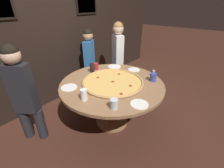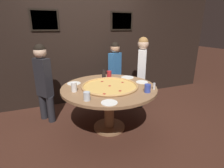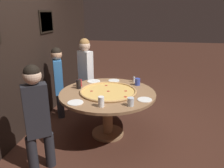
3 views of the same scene
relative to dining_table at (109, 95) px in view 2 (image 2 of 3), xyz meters
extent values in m
plane|color=#422319|center=(0.00, 0.00, -0.60)|extent=(24.00, 24.00, 0.00)
cube|color=black|center=(0.00, 1.34, 0.70)|extent=(6.40, 0.06, 2.60)
cube|color=black|center=(-0.80, 1.30, 1.15)|extent=(0.52, 0.02, 0.40)
cube|color=#936B5B|center=(-0.80, 1.30, 1.15)|extent=(0.46, 0.01, 0.34)
cube|color=black|center=(0.80, 1.30, 1.15)|extent=(0.52, 0.02, 0.40)
cube|color=#936B5B|center=(0.80, 1.30, 1.15)|extent=(0.46, 0.01, 0.34)
cylinder|color=#936B47|center=(0.00, 0.00, 0.12)|extent=(1.49, 1.49, 0.04)
cylinder|color=#936B47|center=(0.00, 0.00, -0.25)|extent=(0.16, 0.16, 0.70)
cylinder|color=#936B47|center=(0.00, 0.00, -0.58)|extent=(0.52, 0.52, 0.04)
cylinder|color=#EAB75B|center=(0.01, -0.01, 0.15)|extent=(0.85, 0.85, 0.01)
torus|color=tan|center=(0.01, -0.01, 0.16)|extent=(0.89, 0.89, 0.03)
cylinder|color=#A8281E|center=(0.01, -0.01, 0.16)|extent=(0.04, 0.04, 0.00)
cylinder|color=#A8281E|center=(-0.18, -0.30, 0.16)|extent=(0.04, 0.04, 0.00)
cylinder|color=#A8281E|center=(0.27, 0.08, 0.16)|extent=(0.04, 0.04, 0.00)
cylinder|color=#A8281E|center=(0.07, -0.28, 0.16)|extent=(0.04, 0.04, 0.00)
cylinder|color=#A8281E|center=(-0.03, 0.25, 0.16)|extent=(0.04, 0.04, 0.00)
cylinder|color=#384CB7|center=(0.42, -0.43, 0.20)|extent=(0.09, 0.09, 0.12)
cylinder|color=silver|center=(-0.45, -0.40, 0.20)|extent=(0.09, 0.09, 0.11)
cylinder|color=#B22328|center=(0.20, 0.52, 0.20)|extent=(0.08, 0.08, 0.11)
cylinder|color=black|center=(0.09, 0.49, 0.21)|extent=(0.07, 0.07, 0.15)
cylinder|color=white|center=(-0.55, -0.02, 0.21)|extent=(0.08, 0.08, 0.14)
cylinder|color=white|center=(0.59, 0.00, 0.15)|extent=(0.20, 0.20, 0.01)
cylinder|color=white|center=(0.50, 0.35, 0.15)|extent=(0.23, 0.23, 0.01)
cylinder|color=white|center=(-0.48, 0.35, 0.15)|extent=(0.22, 0.22, 0.01)
cylinder|color=white|center=(-0.22, -0.58, 0.15)|extent=(0.21, 0.21, 0.01)
cylinder|color=silver|center=(0.58, -0.36, 0.18)|extent=(0.04, 0.04, 0.08)
cylinder|color=#B7B7BC|center=(0.58, -0.36, 0.23)|extent=(0.04, 0.04, 0.01)
cylinder|color=#232328|center=(-0.88, 0.59, -0.36)|extent=(0.18, 0.18, 0.47)
cylinder|color=#232328|center=(-1.01, 0.76, -0.36)|extent=(0.18, 0.18, 0.47)
cube|color=#232328|center=(-0.95, 0.68, 0.21)|extent=(0.29, 0.32, 0.66)
sphere|color=beige|center=(-0.95, 0.68, 0.64)|extent=(0.21, 0.21, 0.21)
sphere|color=black|center=(-0.95, 0.68, 0.68)|extent=(0.19, 0.19, 0.19)
cylinder|color=#232328|center=(1.03, 0.73, -0.35)|extent=(0.18, 0.18, 0.50)
cylinder|color=#232328|center=(0.91, 0.55, -0.35)|extent=(0.18, 0.18, 0.50)
cube|color=white|center=(0.97, 0.64, 0.25)|extent=(0.30, 0.34, 0.70)
sphere|color=beige|center=(0.97, 0.64, 0.71)|extent=(0.22, 0.22, 0.22)
sphere|color=#9E703D|center=(0.97, 0.64, 0.74)|extent=(0.20, 0.20, 0.20)
cylinder|color=#232328|center=(0.62, 1.08, -0.37)|extent=(0.16, 0.16, 0.46)
cylinder|color=#232328|center=(0.44, 0.99, -0.37)|extent=(0.16, 0.16, 0.46)
cube|color=#3370B2|center=(0.53, 1.04, 0.18)|extent=(0.31, 0.26, 0.64)
sphere|color=tan|center=(0.53, 1.04, 0.60)|extent=(0.20, 0.20, 0.20)
sphere|color=black|center=(0.53, 1.04, 0.64)|extent=(0.18, 0.18, 0.18)
camera|label=1|loc=(-1.48, -1.21, 1.15)|focal=24.00mm
camera|label=2|loc=(-0.91, -2.42, 1.04)|focal=28.00mm
camera|label=3|loc=(-3.11, -0.62, 1.33)|focal=35.00mm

